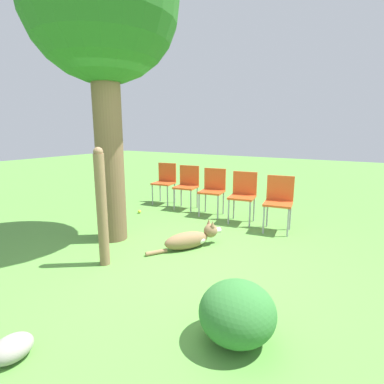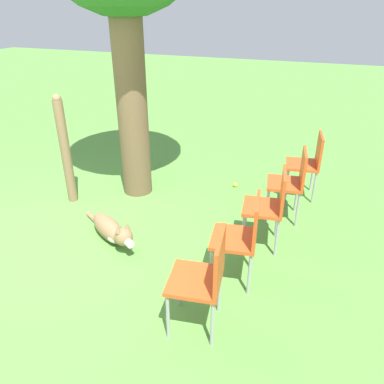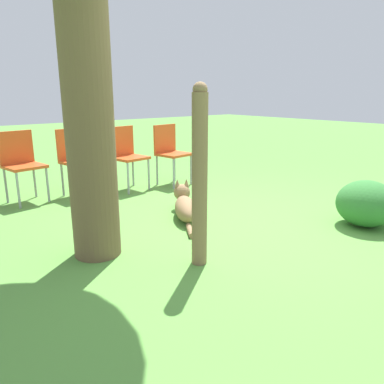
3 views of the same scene
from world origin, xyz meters
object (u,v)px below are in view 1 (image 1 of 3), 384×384
fence_post (102,207)px  tennis_ball (139,212)px  red_chair_3 (187,184)px  red_chair_1 (243,193)px  red_chair_2 (213,188)px  oak_tree (101,9)px  dog (192,239)px  red_chair_4 (165,180)px  red_chair_0 (279,199)px

fence_post → tennis_ball: fence_post is taller
red_chair_3 → tennis_ball: (-0.84, 0.62, -0.51)m
red_chair_1 → red_chair_2: 0.70m
oak_tree → dog: 3.35m
dog → red_chair_1: 1.60m
red_chair_2 → red_chair_4: bearing=-110.0°
tennis_ball → oak_tree: bearing=-154.7°
dog → tennis_ball: size_ratio=14.91×
red_chair_3 → red_chair_4: (0.14, 0.68, 0.00)m
red_chair_3 → red_chair_4: size_ratio=1.00×
red_chair_4 → red_chair_1: bearing=70.0°
red_chair_3 → tennis_ball: bearing=-44.8°
red_chair_3 → red_chair_0: bearing=70.0°
oak_tree → red_chair_4: size_ratio=4.80×
red_chair_0 → tennis_ball: 2.75m
oak_tree → tennis_ball: bearing=25.3°
red_chair_1 → red_chair_0: bearing=70.0°
fence_post → red_chair_0: (2.43, -1.49, -0.20)m
fence_post → dog: bearing=-32.7°
oak_tree → red_chair_3: size_ratio=4.80×
red_chair_1 → red_chair_4: (0.43, 2.05, 0.00)m
red_chair_1 → red_chair_2: size_ratio=1.00×
tennis_ball → fence_post: bearing=-149.6°
red_chair_0 → dog: bearing=-39.1°
red_chair_3 → red_chair_4: bearing=-110.0°
red_chair_3 → red_chair_4: 0.70m
red_chair_0 → red_chair_1: same height
fence_post → red_chair_0: fence_post is taller
oak_tree → red_chair_1: oak_tree is taller
fence_post → tennis_ball: bearing=30.4°
oak_tree → red_chair_1: bearing=-36.6°
oak_tree → red_chair_4: (2.28, 0.68, -2.70)m
red_chair_2 → red_chair_3: same height
oak_tree → red_chair_2: bearing=-19.1°
fence_post → red_chair_3: (2.85, 0.56, -0.20)m
red_chair_0 → red_chair_1: 0.70m
fence_post → red_chair_1: fence_post is taller
dog → fence_post: size_ratio=0.69×
oak_tree → tennis_ball: oak_tree is taller
dog → red_chair_4: size_ratio=1.11×
red_chair_2 → oak_tree: bearing=-27.5°
red_chair_2 → red_chair_4: 1.40m
red_chair_1 → red_chair_2: bearing=-110.0°
fence_post → tennis_ball: size_ratio=21.55×
oak_tree → red_chair_0: (1.71, -2.06, -2.70)m
red_chair_2 → red_chair_1: bearing=70.0°
fence_post → red_chair_0: bearing=-31.6°
oak_tree → tennis_ball: size_ratio=64.43×
fence_post → red_chair_2: (2.71, -0.12, -0.20)m
dog → red_chair_1: size_ratio=1.11×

